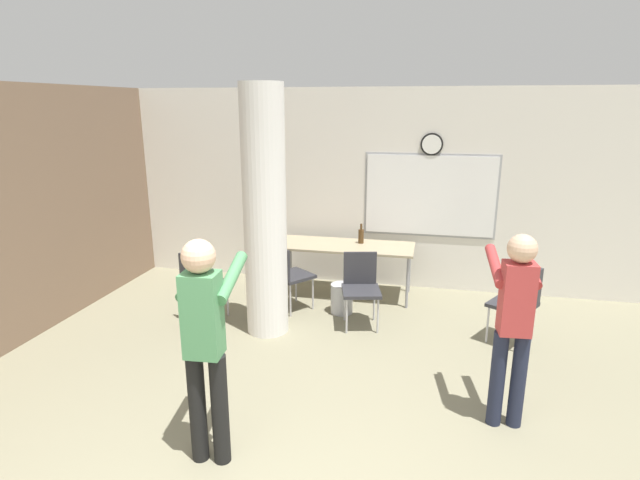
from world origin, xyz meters
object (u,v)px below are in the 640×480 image
at_px(chair_table_left, 288,272).
at_px(person_playing_front, 205,335).
at_px(bottle_on_table, 361,236).
at_px(folding_table, 345,248).
at_px(chair_mid_room, 520,301).
at_px(chair_near_pillar, 201,281).
at_px(chair_table_front, 361,284).
at_px(person_playing_side, 514,316).

bearing_deg(chair_table_left, person_playing_front, -85.93).
xyz_separation_m(bottle_on_table, chair_table_left, (-0.81, -0.82, -0.32)).
distance_m(folding_table, chair_mid_room, 2.36).
xyz_separation_m(bottle_on_table, chair_near_pillar, (-1.75, -1.34, -0.32)).
distance_m(chair_table_front, person_playing_front, 2.73).
height_order(chair_near_pillar, person_playing_side, person_playing_side).
bearing_deg(person_playing_front, chair_table_left, 94.07).
distance_m(bottle_on_table, person_playing_side, 3.13).
height_order(folding_table, bottle_on_table, bottle_on_table).
distance_m(bottle_on_table, person_playing_front, 3.68).
bearing_deg(person_playing_front, chair_near_pillar, 116.64).
relative_size(chair_mid_room, person_playing_front, 0.51).
bearing_deg(chair_table_front, person_playing_side, -49.09).
bearing_deg(chair_table_front, chair_table_left, 166.61).
height_order(folding_table, chair_table_left, chair_table_left).
xyz_separation_m(folding_table, chair_table_front, (0.34, -0.92, -0.17)).
bearing_deg(chair_mid_room, chair_near_pillar, -177.68).
xyz_separation_m(bottle_on_table, person_playing_side, (1.58, -2.70, 0.13)).
relative_size(person_playing_front, person_playing_side, 1.05).
bearing_deg(chair_mid_room, folding_table, 153.03).
bearing_deg(bottle_on_table, person_playing_side, -59.63).
relative_size(chair_table_left, person_playing_side, 0.53).
relative_size(bottle_on_table, chair_near_pillar, 0.31).
bearing_deg(person_playing_front, chair_mid_room, 44.00).
bearing_deg(chair_table_front, bottle_on_table, 98.03).
relative_size(chair_mid_room, chair_table_left, 1.00).
height_order(chair_table_front, person_playing_front, person_playing_front).
height_order(chair_near_pillar, person_playing_front, person_playing_front).
relative_size(chair_table_left, person_playing_front, 0.51).
distance_m(folding_table, bottle_on_table, 0.28).
height_order(bottle_on_table, person_playing_front, person_playing_front).
xyz_separation_m(folding_table, chair_near_pillar, (-1.56, -1.22, -0.17)).
bearing_deg(chair_near_pillar, bottle_on_table, 37.47).
relative_size(chair_table_front, chair_near_pillar, 1.00).
bearing_deg(person_playing_front, folding_table, 83.23).
xyz_separation_m(chair_table_front, person_playing_front, (-0.76, -2.58, 0.50)).
xyz_separation_m(chair_table_front, chair_mid_room, (1.75, -0.15, 0.00)).
height_order(person_playing_front, person_playing_side, person_playing_front).
xyz_separation_m(chair_table_left, person_playing_side, (2.39, -1.88, 0.45)).
bearing_deg(chair_table_left, chair_near_pillar, -150.85).
relative_size(chair_mid_room, chair_near_pillar, 1.00).
xyz_separation_m(bottle_on_table, chair_table_front, (0.15, -1.04, -0.32)).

